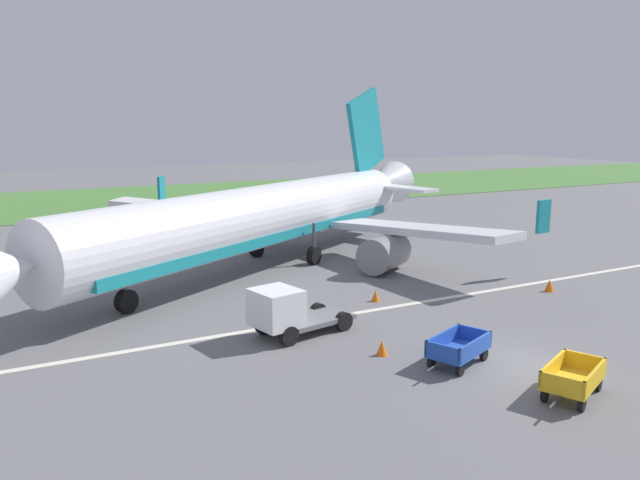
{
  "coord_description": "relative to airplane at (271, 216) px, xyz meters",
  "views": [
    {
      "loc": [
        -16.61,
        -15.22,
        8.69
      ],
      "look_at": [
        -1.88,
        12.16,
        2.8
      ],
      "focal_mm": 35.03,
      "sensor_mm": 36.0,
      "label": 1
    }
  ],
  "objects": [
    {
      "name": "traffic_cone_near_plane",
      "position": [
        10.28,
        -12.53,
        -2.74
      ],
      "size": [
        0.48,
        0.48,
        0.63
      ],
      "primitive_type": "cone",
      "color": "orange",
      "rests_on": "ground"
    },
    {
      "name": "traffic_cone_by_carts",
      "position": [
        1.28,
        -9.77,
        -2.77
      ],
      "size": [
        0.43,
        0.43,
        0.56
      ],
      "primitive_type": "cone",
      "color": "orange",
      "rests_on": "ground"
    },
    {
      "name": "traffic_cone_mid_apron",
      "position": [
        -2.5,
        -15.96,
        -2.77
      ],
      "size": [
        0.43,
        0.43,
        0.57
      ],
      "primitive_type": "cone",
      "color": "orange",
      "rests_on": "ground"
    },
    {
      "name": "baggage_cart_second_in_row",
      "position": [
        -0.54,
        -18.01,
        -2.45
      ],
      "size": [
        3.57,
        2.23,
        1.07
      ],
      "color": "#234CB2",
      "rests_on": "ground"
    },
    {
      "name": "grass_strip",
      "position": [
        1.43,
        38.12,
        -3.02
      ],
      "size": [
        220.0,
        28.0,
        0.06
      ],
      "primitive_type": "cube",
      "color": "#477A38",
      "rests_on": "ground"
    },
    {
      "name": "service_truck_beside_carts",
      "position": [
        -4.82,
        -12.43,
        -1.95
      ],
      "size": [
        4.66,
        2.71,
        2.1
      ],
      "color": "slate",
      "rests_on": "ground"
    },
    {
      "name": "baggage_cart_nearest",
      "position": [
        0.89,
        -21.86,
        -2.45
      ],
      "size": [
        3.55,
        2.29,
        1.07
      ],
      "color": "gold",
      "rests_on": "ground"
    },
    {
      "name": "apron_stripe",
      "position": [
        1.43,
        -11.0,
        -3.05
      ],
      "size": [
        120.0,
        0.36,
        0.01
      ],
      "primitive_type": "cube",
      "color": "silver",
      "rests_on": "ground"
    },
    {
      "name": "airplane",
      "position": [
        0.0,
        0.0,
        0.0
      ],
      "size": [
        34.05,
        28.4,
        11.34
      ],
      "color": "silver",
      "rests_on": "ground"
    },
    {
      "name": "ground_plane",
      "position": [
        1.43,
        -19.37,
        -3.05
      ],
      "size": [
        220.0,
        220.0,
        0.0
      ],
      "primitive_type": "plane",
      "color": "slate"
    }
  ]
}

